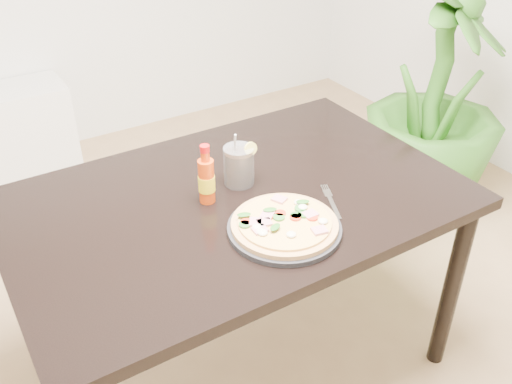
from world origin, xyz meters
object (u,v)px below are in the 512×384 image
hot_sauce_bottle (206,180)px  fork (331,200)px  pizza (284,223)px  dining_table (236,217)px  houseplant (438,95)px  plate (284,229)px  cola_cup (239,166)px

hot_sauce_bottle → fork: (0.32, -0.20, -0.07)m
pizza → hot_sauce_bottle: size_ratio=1.58×
pizza → fork: size_ratio=1.70×
dining_table → pizza: size_ratio=4.60×
pizza → houseplant: bearing=26.1°
fork → houseplant: size_ratio=0.15×
plate → hot_sauce_bottle: (-0.11, 0.25, 0.07)m
houseplant → cola_cup: bearing=-164.2°
pizza → cola_cup: (0.02, 0.29, 0.03)m
plate → houseplant: (1.37, 0.67, -0.15)m
dining_table → cola_cup: 0.16m
plate → fork: (0.21, 0.05, -0.01)m
fork → houseplant: houseplant is taller
dining_table → cola_cup: size_ratio=7.48×
plate → dining_table: bearing=96.5°
dining_table → hot_sauce_bottle: size_ratio=7.27×
dining_table → fork: fork is taller
dining_table → plate: (0.03, -0.23, 0.09)m
houseplant → dining_table: bearing=-162.5°
pizza → hot_sauce_bottle: bearing=114.4°
pizza → houseplant: (1.37, 0.67, -0.17)m
dining_table → houseplant: bearing=17.5°
hot_sauce_bottle → houseplant: houseplant is taller
pizza → houseplant: 1.53m
cola_cup → fork: (0.18, -0.24, -0.06)m
dining_table → plate: 0.25m
fork → pizza: bearing=-143.1°
cola_cup → houseplant: bearing=15.8°
pizza → hot_sauce_bottle: (-0.11, 0.25, 0.05)m
pizza → fork: pizza is taller
plate → fork: size_ratio=1.82×
dining_table → plate: bearing=-83.5°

